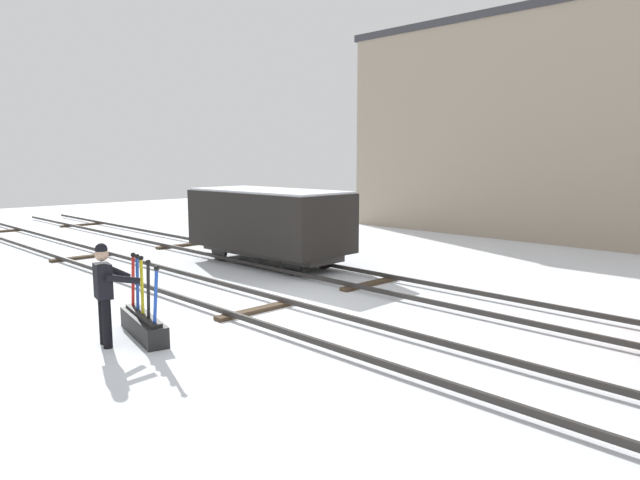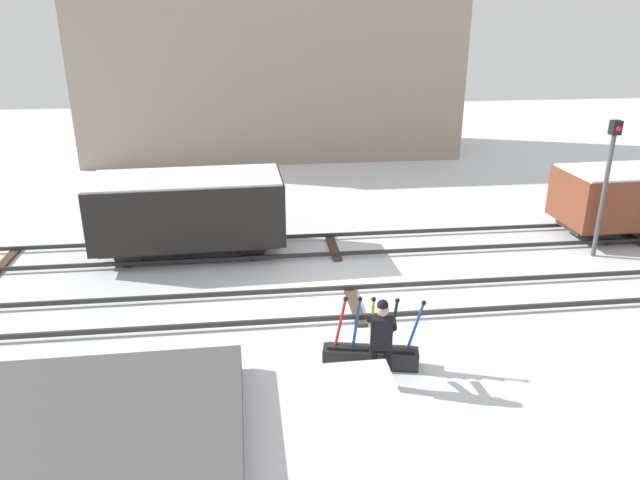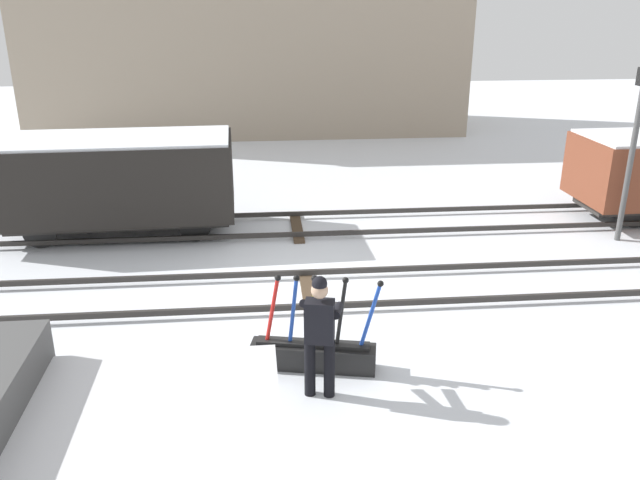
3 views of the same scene
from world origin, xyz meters
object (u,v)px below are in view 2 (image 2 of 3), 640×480
Objects in this scene: switch_lever_frame at (371,354)px; rail_worker at (381,338)px; freight_car_near_switch at (189,210)px; signal_post at (607,175)px.

switch_lever_frame is 1.07× the size of rail_worker.
freight_car_near_switch is (-3.82, 6.64, 0.30)m from rail_worker.
signal_post is (7.11, 4.59, 2.02)m from switch_lever_frame.
rail_worker is 0.47× the size of signal_post.
switch_lever_frame is at bearing -147.17° from signal_post.
freight_car_near_switch reaches higher than rail_worker.
signal_post reaches higher than rail_worker.
switch_lever_frame is at bearing 104.36° from rail_worker.
signal_post is 11.03m from freight_car_near_switch.
freight_car_near_switch reaches higher than switch_lever_frame.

